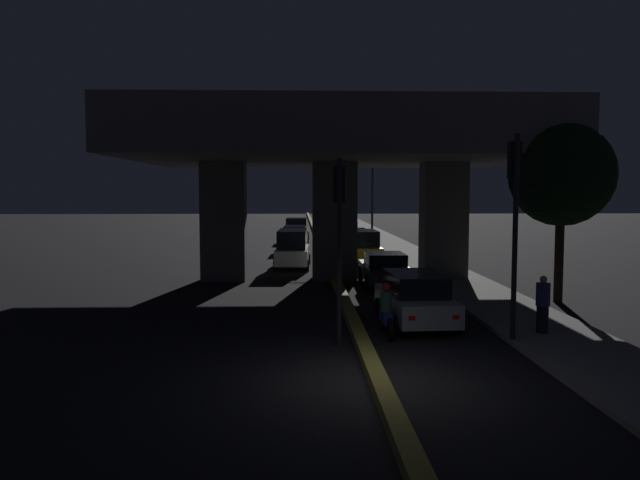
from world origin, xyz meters
name	(u,v)px	position (x,y,z in m)	size (l,w,h in m)	color
ground_plane	(376,382)	(0.00, 0.00, 0.00)	(200.00, 200.00, 0.00)	black
median_divider	(320,242)	(0.00, 35.00, 0.13)	(0.37, 126.00, 0.26)	olive
sidewalk_right	(405,252)	(5.42, 28.00, 0.07)	(2.97, 126.00, 0.13)	slate
elevated_overpass	(334,145)	(0.00, 15.50, 6.12)	(17.72, 13.62, 8.39)	#5B5956
traffic_light_left_of_median	(339,218)	(-0.59, 3.26, 3.35)	(0.30, 0.49, 4.91)	black
traffic_light_right_of_median	(515,202)	(4.04, 3.26, 3.76)	(0.30, 0.49, 5.55)	black
street_lamp	(368,176)	(3.82, 36.16, 5.22)	(2.80, 0.32, 8.84)	#2D2D30
car_silver_lead	(415,298)	(1.89, 5.67, 0.82)	(2.05, 4.43, 1.58)	gray
car_dark_green_second	(385,268)	(2.05, 13.51, 0.75)	(1.99, 4.45, 1.42)	black
car_taxi_yellow_third	(362,246)	(1.94, 21.78, 0.98)	(2.02, 4.20, 1.87)	gold
car_taxi_yellow_fourth	(353,240)	(2.00, 28.29, 0.82)	(2.16, 4.41, 1.60)	gold
car_grey_fifth	(346,231)	(2.04, 34.75, 0.98)	(2.00, 4.67, 1.86)	#515459
car_white_lead_oncoming	(293,248)	(-1.95, 20.04, 1.04)	(1.97, 4.66, 2.02)	silver
car_black_second_oncoming	(295,238)	(-1.87, 29.71, 0.87)	(1.96, 4.80, 1.69)	black
car_taxi_yellow_third_oncoming	(297,229)	(-1.79, 38.01, 0.97)	(2.10, 4.00, 1.86)	gold
motorcycle_blue_filtering_near	(386,314)	(0.81, 4.21, 0.63)	(0.33, 1.95, 1.50)	black
pedestrian_on_sidewalk	(543,305)	(5.13, 3.90, 0.92)	(0.38, 0.38, 1.59)	black
roadside_tree_kerbside_near	(561,175)	(7.85, 9.31, 4.65)	(3.75, 3.75, 6.55)	#2D2116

